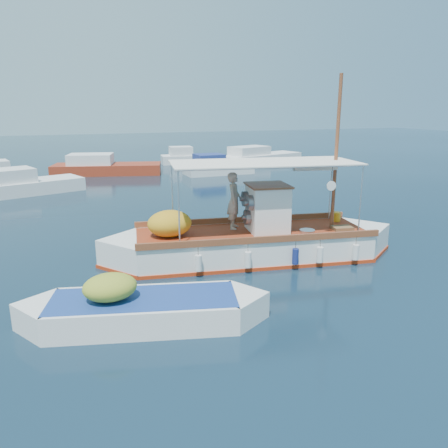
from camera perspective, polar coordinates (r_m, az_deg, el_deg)
name	(u,v)px	position (r m, az deg, el deg)	size (l,w,h in m)	color
ground	(265,256)	(15.58, 5.33, -4.14)	(160.00, 160.00, 0.00)	black
fishing_caique	(250,242)	(15.17, 3.46, -2.37)	(10.29, 4.22, 6.39)	white
dinghy	(142,312)	(10.90, -10.69, -11.21)	(5.93, 2.85, 1.50)	white
bg_boat_nw	(25,186)	(29.25, -24.58, 4.56)	(6.71, 4.27, 1.80)	silver
bg_boat_n	(104,168)	(36.02, -15.40, 7.08)	(8.73, 4.92, 1.80)	maroon
bg_boat_ne	(217,168)	(34.75, -0.98, 7.34)	(5.35, 2.27, 1.80)	silver
bg_boat_e	(257,158)	(42.32, 4.38, 8.65)	(9.30, 4.96, 1.80)	silver
bg_boat_far_n	(187,158)	(41.67, -4.82, 8.55)	(5.35, 2.66, 1.80)	silver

